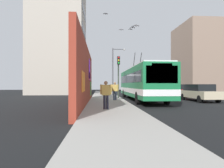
{
  "coord_description": "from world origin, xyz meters",
  "views": [
    {
      "loc": [
        -18.21,
        2.29,
        1.53
      ],
      "look_at": [
        1.78,
        0.95,
        1.62
      ],
      "focal_mm": 29.54,
      "sensor_mm": 36.0,
      "label": 1
    }
  ],
  "objects_px": {
    "parked_car_red": "(174,90)",
    "pedestrian_at_curb": "(115,90)",
    "city_bus": "(141,82)",
    "pedestrian_near_wall": "(106,93)",
    "street_lamp": "(114,68)",
    "traffic_light": "(118,70)",
    "parked_car_champagne": "(199,92)"
  },
  "relations": [
    {
      "from": "parked_car_champagne",
      "to": "pedestrian_at_curb",
      "type": "bearing_deg",
      "value": 90.81
    },
    {
      "from": "parked_car_red",
      "to": "parked_car_champagne",
      "type": "bearing_deg",
      "value": 180.0
    },
    {
      "from": "city_bus",
      "to": "parked_car_red",
      "type": "bearing_deg",
      "value": -50.52
    },
    {
      "from": "city_bus",
      "to": "parked_car_red",
      "type": "xyz_separation_m",
      "value": [
        4.28,
        -5.2,
        -0.94
      ]
    },
    {
      "from": "parked_car_red",
      "to": "pedestrian_at_curb",
      "type": "relative_size",
      "value": 2.76
    },
    {
      "from": "parked_car_red",
      "to": "pedestrian_at_curb",
      "type": "distance_m",
      "value": 9.81
    },
    {
      "from": "pedestrian_at_curb",
      "to": "street_lamp",
      "type": "relative_size",
      "value": 0.25
    },
    {
      "from": "city_bus",
      "to": "traffic_light",
      "type": "distance_m",
      "value": 2.66
    },
    {
      "from": "street_lamp",
      "to": "parked_car_red",
      "type": "bearing_deg",
      "value": -116.57
    },
    {
      "from": "parked_car_red",
      "to": "pedestrian_at_curb",
      "type": "height_order",
      "value": "pedestrian_at_curb"
    },
    {
      "from": "pedestrian_at_curb",
      "to": "street_lamp",
      "type": "height_order",
      "value": "street_lamp"
    },
    {
      "from": "pedestrian_near_wall",
      "to": "street_lamp",
      "type": "bearing_deg",
      "value": -6.25
    },
    {
      "from": "parked_car_champagne",
      "to": "parked_car_red",
      "type": "height_order",
      "value": "same"
    },
    {
      "from": "city_bus",
      "to": "street_lamp",
      "type": "bearing_deg",
      "value": 14.44
    },
    {
      "from": "parked_car_red",
      "to": "street_lamp",
      "type": "bearing_deg",
      "value": 63.43
    },
    {
      "from": "traffic_light",
      "to": "street_lamp",
      "type": "xyz_separation_m",
      "value": [
        7.0,
        -0.11,
        0.88
      ]
    },
    {
      "from": "city_bus",
      "to": "parked_car_red",
      "type": "distance_m",
      "value": 6.8
    },
    {
      "from": "city_bus",
      "to": "pedestrian_at_curb",
      "type": "xyz_separation_m",
      "value": [
        -1.49,
        2.73,
        -0.69
      ]
    },
    {
      "from": "parked_car_red",
      "to": "traffic_light",
      "type": "xyz_separation_m",
      "value": [
        -3.38,
        7.35,
        2.23
      ]
    },
    {
      "from": "parked_car_red",
      "to": "street_lamp",
      "type": "height_order",
      "value": "street_lamp"
    },
    {
      "from": "parked_car_red",
      "to": "pedestrian_near_wall",
      "type": "relative_size",
      "value": 2.79
    },
    {
      "from": "pedestrian_at_curb",
      "to": "pedestrian_near_wall",
      "type": "distance_m",
      "value": 6.24
    },
    {
      "from": "parked_car_champagne",
      "to": "parked_car_red",
      "type": "xyz_separation_m",
      "value": [
        5.66,
        0.0,
        -0.0
      ]
    },
    {
      "from": "city_bus",
      "to": "pedestrian_at_curb",
      "type": "bearing_deg",
      "value": 118.61
    },
    {
      "from": "parked_car_champagne",
      "to": "pedestrian_at_curb",
      "type": "distance_m",
      "value": 7.93
    },
    {
      "from": "street_lamp",
      "to": "traffic_light",
      "type": "bearing_deg",
      "value": 179.06
    },
    {
      "from": "pedestrian_at_curb",
      "to": "street_lamp",
      "type": "distance_m",
      "value": 9.84
    },
    {
      "from": "parked_car_red",
      "to": "pedestrian_near_wall",
      "type": "height_order",
      "value": "pedestrian_near_wall"
    },
    {
      "from": "pedestrian_near_wall",
      "to": "parked_car_red",
      "type": "bearing_deg",
      "value": -36.83
    },
    {
      "from": "street_lamp",
      "to": "pedestrian_near_wall",
      "type": "bearing_deg",
      "value": 173.75
    },
    {
      "from": "parked_car_red",
      "to": "city_bus",
      "type": "bearing_deg",
      "value": 129.48
    },
    {
      "from": "pedestrian_at_curb",
      "to": "traffic_light",
      "type": "height_order",
      "value": "traffic_light"
    }
  ]
}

